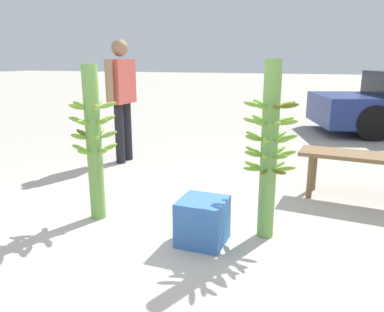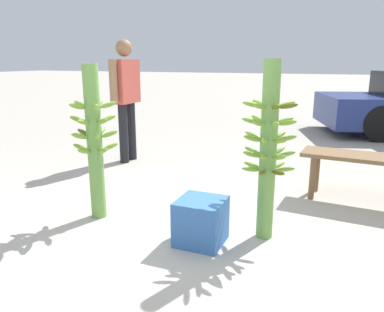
# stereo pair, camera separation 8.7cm
# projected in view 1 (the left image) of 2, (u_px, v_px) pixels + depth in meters

# --- Properties ---
(ground_plane) EXTENTS (80.00, 80.00, 0.00)m
(ground_plane) POSITION_uv_depth(u_px,v_px,m) (165.00, 236.00, 3.12)
(ground_plane) COLOR #B2AA9E
(banana_stalk_left) EXTENTS (0.43, 0.43, 1.40)m
(banana_stalk_left) POSITION_uv_depth(u_px,v_px,m) (94.00, 141.00, 3.32)
(banana_stalk_left) COLOR #6B9E47
(banana_stalk_left) RESTS_ON ground_plane
(banana_stalk_center) EXTENTS (0.43, 0.43, 1.43)m
(banana_stalk_center) POSITION_uv_depth(u_px,v_px,m) (269.00, 149.00, 2.95)
(banana_stalk_center) COLOR #6B9E47
(banana_stalk_center) RESTS_ON ground_plane
(vendor_person) EXTENTS (0.23, 0.68, 1.70)m
(vendor_person) POSITION_uv_depth(u_px,v_px,m) (122.00, 91.00, 5.19)
(vendor_person) COLOR black
(vendor_person) RESTS_ON ground_plane
(market_bench) EXTENTS (1.53, 0.51, 0.50)m
(market_bench) POSITION_uv_depth(u_px,v_px,m) (377.00, 163.00, 3.75)
(market_bench) COLOR brown
(market_bench) RESTS_ON ground_plane
(produce_crate) EXTENTS (0.36, 0.36, 0.36)m
(produce_crate) POSITION_uv_depth(u_px,v_px,m) (203.00, 221.00, 2.97)
(produce_crate) COLOR #386BB2
(produce_crate) RESTS_ON ground_plane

